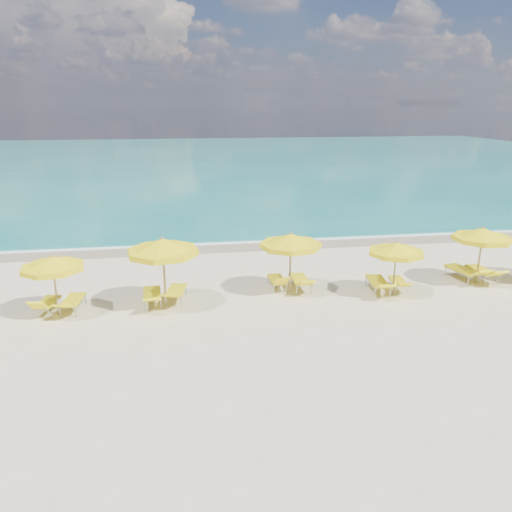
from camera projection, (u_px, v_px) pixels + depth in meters
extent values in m
plane|color=beige|center=(262.00, 298.00, 18.85)|extent=(120.00, 120.00, 0.00)
cube|color=#14726A|center=(200.00, 160.00, 64.17)|extent=(120.00, 80.00, 0.30)
cube|color=tan|center=(238.00, 245.00, 25.84)|extent=(120.00, 2.60, 0.01)
cube|color=white|center=(236.00, 241.00, 26.59)|extent=(120.00, 1.20, 0.03)
cube|color=white|center=(134.00, 211.00, 34.01)|extent=(14.00, 0.36, 0.05)
cube|color=white|center=(307.00, 189.00, 42.70)|extent=(18.00, 0.30, 0.05)
cylinder|color=#A58652|center=(55.00, 286.00, 17.07)|extent=(0.06, 0.06, 2.08)
cone|color=#FFE70D|center=(52.00, 262.00, 16.82)|extent=(2.57, 2.57, 0.42)
cylinder|color=#FFE70D|center=(53.00, 268.00, 16.88)|extent=(2.60, 2.60, 0.17)
sphere|color=#A58652|center=(51.00, 256.00, 16.75)|extent=(0.09, 0.09, 0.09)
cylinder|color=#A58652|center=(164.00, 273.00, 17.74)|extent=(0.08, 0.08, 2.49)
cone|color=#FFE70D|center=(163.00, 245.00, 17.44)|extent=(3.04, 3.04, 0.50)
cylinder|color=#FFE70D|center=(163.00, 252.00, 17.51)|extent=(3.06, 3.06, 0.20)
sphere|color=#A58652|center=(162.00, 238.00, 17.36)|extent=(0.11, 0.11, 0.11)
cylinder|color=#A58652|center=(290.00, 264.00, 19.11)|extent=(0.07, 0.07, 2.30)
cone|color=#FFE70D|center=(291.00, 240.00, 18.83)|extent=(2.70, 2.70, 0.46)
cylinder|color=#FFE70D|center=(291.00, 245.00, 18.89)|extent=(2.72, 2.72, 0.18)
sphere|color=#A58652|center=(291.00, 233.00, 18.76)|extent=(0.10, 0.10, 0.10)
cylinder|color=#A58652|center=(395.00, 269.00, 18.88)|extent=(0.06, 0.06, 2.04)
cone|color=#FFE70D|center=(397.00, 248.00, 18.63)|extent=(2.12, 2.12, 0.41)
cylinder|color=#FFE70D|center=(396.00, 253.00, 18.69)|extent=(2.13, 2.13, 0.16)
sphere|color=#A58652|center=(397.00, 242.00, 18.57)|extent=(0.09, 0.09, 0.09)
cylinder|color=#A58652|center=(480.00, 256.00, 20.14)|extent=(0.07, 0.07, 2.27)
cone|color=#FFE70D|center=(483.00, 233.00, 19.86)|extent=(2.95, 2.95, 0.45)
cylinder|color=#FFE70D|center=(482.00, 239.00, 19.93)|extent=(2.98, 2.98, 0.18)
sphere|color=#A58652|center=(484.00, 228.00, 19.79)|extent=(0.10, 0.10, 0.10)
cube|color=#FFEC0F|center=(48.00, 302.00, 17.55)|extent=(0.71, 1.28, 0.07)
cube|color=#FFEC0F|center=(38.00, 306.00, 16.72)|extent=(0.60, 0.54, 0.44)
cube|color=#FFEC0F|center=(73.00, 300.00, 17.67)|extent=(0.72, 1.35, 0.08)
cube|color=#FFEC0F|center=(64.00, 306.00, 16.76)|extent=(0.64, 0.64, 0.34)
cube|color=#FFEC0F|center=(152.00, 293.00, 18.21)|extent=(0.69, 1.42, 0.09)
cube|color=#FFEC0F|center=(152.00, 300.00, 17.24)|extent=(0.65, 0.67, 0.34)
cube|color=#FFEC0F|center=(176.00, 290.00, 18.55)|extent=(0.82, 1.41, 0.08)
cube|color=#FFEC0F|center=(171.00, 296.00, 17.62)|extent=(0.69, 0.69, 0.35)
cube|color=#FFEC0F|center=(277.00, 279.00, 19.79)|extent=(0.58, 1.24, 0.08)
cube|color=#FFEC0F|center=(281.00, 281.00, 18.96)|extent=(0.56, 0.47, 0.46)
cube|color=#FFEC0F|center=(300.00, 279.00, 19.72)|extent=(0.62, 1.36, 0.08)
cube|color=#FFEC0F|center=(306.00, 283.00, 18.78)|extent=(0.61, 0.60, 0.39)
cube|color=#FFEC0F|center=(378.00, 281.00, 19.41)|extent=(0.79, 1.48, 0.09)
cube|color=#FFEC0F|center=(385.00, 287.00, 18.41)|extent=(0.70, 0.71, 0.37)
cube|color=#FFEC0F|center=(398.00, 281.00, 19.67)|extent=(0.70, 1.22, 0.07)
cube|color=#FFEC0F|center=(404.00, 285.00, 18.86)|extent=(0.59, 0.59, 0.32)
cube|color=#FFEC0F|center=(462.00, 270.00, 20.72)|extent=(0.92, 1.55, 0.09)
cube|color=#FFEC0F|center=(481.00, 273.00, 19.75)|extent=(0.76, 0.75, 0.42)
cube|color=#FFEC0F|center=(481.00, 270.00, 20.72)|extent=(0.68, 1.43, 0.09)
cube|color=#FFEC0F|center=(497.00, 274.00, 19.74)|extent=(0.65, 0.64, 0.41)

